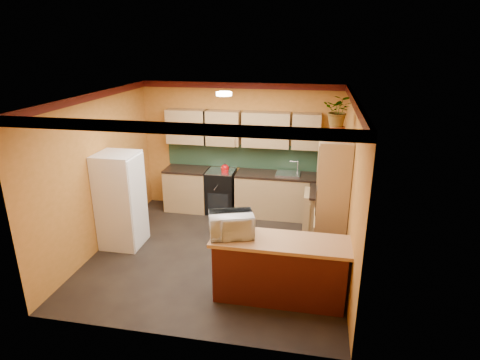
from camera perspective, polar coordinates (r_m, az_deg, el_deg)
name	(u,v)px	position (r m, az deg, el deg)	size (l,w,h in m)	color
room_shell	(221,132)	(6.57, -2.69, 6.85)	(4.24, 4.24, 2.72)	black
base_cabinets_back	(250,194)	(8.43, 1.45, -1.99)	(3.65, 0.60, 0.88)	tan
countertop_back	(250,173)	(8.28, 1.47, 0.98)	(3.65, 0.62, 0.04)	black
stove	(221,191)	(8.54, -2.69, -1.61)	(0.58, 0.58, 0.91)	black
kettle	(225,168)	(8.30, -2.16, 1.74)	(0.17, 0.17, 0.18)	#B00B0D
sink	(288,174)	(8.18, 6.84, 0.88)	(0.48, 0.40, 0.03)	silver
base_cabinets_right	(325,216)	(7.57, 12.02, -4.99)	(0.60, 0.80, 0.88)	tan
countertop_right	(327,192)	(7.40, 12.27, -1.75)	(0.62, 0.80, 0.04)	black
fridge	(121,200)	(7.32, -16.63, -2.79)	(0.68, 0.66, 1.70)	white
pantry	(331,201)	(6.63, 12.87, -2.93)	(0.48, 0.90, 2.10)	tan
fern_pot	(337,131)	(6.35, 13.62, 6.73)	(0.22, 0.22, 0.16)	brown
fern	(339,111)	(6.29, 13.85, 9.55)	(0.43, 0.37, 0.48)	tan
breakfast_bar	(279,271)	(5.78, 5.60, -12.78)	(1.80, 0.55, 0.88)	#461910
bar_top	(280,242)	(5.55, 5.76, -8.71)	(1.90, 0.65, 0.05)	tan
microwave	(231,225)	(5.55, -1.26, -6.38)	(0.60, 0.41, 0.33)	white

